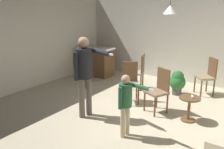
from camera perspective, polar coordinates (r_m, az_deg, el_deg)
name	(u,v)px	position (r m, az deg, el deg)	size (l,w,h in m)	color
ground	(121,114)	(5.56, 2.18, -9.18)	(7.68, 7.68, 0.00)	beige
wall_back	(177,38)	(7.99, 14.85, 8.21)	(6.40, 0.10, 2.70)	silver
wall_left	(26,42)	(7.33, -19.48, 7.17)	(0.10, 6.40, 2.70)	silver
kitchen_counter	(96,61)	(8.45, -3.85, 3.11)	(1.26, 0.66, 0.95)	brown
side_table_by_couch	(189,106)	(5.39, 17.53, -7.00)	(0.44, 0.44, 0.52)	brown
person_adult	(85,69)	(5.13, -6.40, 1.37)	(0.89, 0.49, 1.74)	#60564C
person_child	(126,99)	(4.40, 3.25, -5.76)	(0.63, 0.34, 1.19)	tan
dining_chair_by_counter	(139,70)	(7.05, 6.21, 0.99)	(0.53, 0.53, 1.00)	brown
dining_chair_near_wall	(130,80)	(6.10, 4.28, -1.38)	(0.59, 0.59, 1.00)	brown
dining_chair_centre_back	(208,75)	(7.05, 21.42, -0.05)	(0.59, 0.59, 1.00)	brown
dining_chair_spare	(159,89)	(5.59, 10.89, -3.29)	(0.56, 0.56, 1.00)	brown
potted_plant_corner	(177,82)	(6.82, 14.99, -1.59)	(0.43, 0.43, 0.66)	#4C4742
spare_remote_on_table	(192,97)	(5.32, 18.21, -4.93)	(0.04, 0.13, 0.04)	white
ceiling_light_pendant	(170,10)	(5.96, 13.36, 14.51)	(0.32, 0.32, 0.55)	silver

